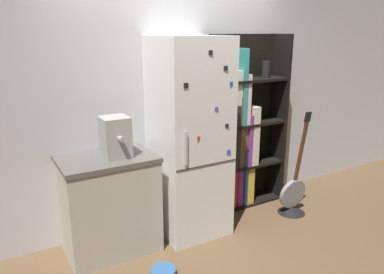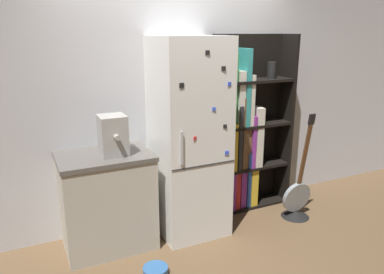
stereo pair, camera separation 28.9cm
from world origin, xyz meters
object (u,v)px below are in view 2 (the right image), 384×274
object	(u,v)px
guitar	(296,202)
pet_bowl	(155,270)
espresso_machine	(113,135)
bookshelf	(244,135)
refrigerator	(189,138)

from	to	relation	value
guitar	pet_bowl	world-z (taller)	guitar
espresso_machine	guitar	bearing A→B (deg)	-8.15
bookshelf	guitar	xyz separation A→B (m)	(0.40, -0.49, -0.69)
espresso_machine	pet_bowl	distance (m)	1.22
guitar	pet_bowl	distance (m)	1.79
refrigerator	bookshelf	distance (m)	0.80
bookshelf	guitar	distance (m)	0.94
bookshelf	refrigerator	bearing A→B (deg)	-165.09
bookshelf	pet_bowl	size ratio (longest dim) A/B	9.08
espresso_machine	refrigerator	bearing A→B (deg)	1.02
refrigerator	pet_bowl	distance (m)	1.25
refrigerator	espresso_machine	distance (m)	0.76
pet_bowl	bookshelf	bearing A→B (deg)	30.41
bookshelf	guitar	bearing A→B (deg)	-51.03
espresso_machine	pet_bowl	xyz separation A→B (m)	(0.16, -0.58, -1.06)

